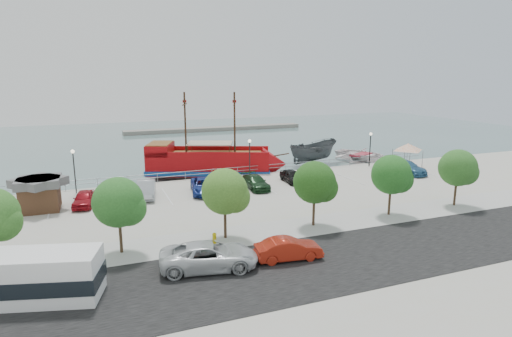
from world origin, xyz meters
name	(u,v)px	position (x,y,z in m)	size (l,w,h in m)	color
ground	(273,201)	(0.00, 0.00, -1.00)	(160.00, 160.00, 0.00)	slate
land_slab	(428,299)	(0.00, -21.00, -0.60)	(100.00, 58.00, 1.20)	#B0AC99
street	(372,253)	(0.00, -16.00, 0.01)	(100.00, 8.00, 0.04)	black
sidewalk	(325,224)	(0.00, -10.00, 0.01)	(100.00, 4.00, 0.05)	#A2A2A2
seawall_railing	(246,170)	(0.00, 7.80, 0.53)	(50.00, 0.06, 1.00)	gray
far_shore	(216,129)	(10.00, 55.00, -0.60)	(40.00, 3.00, 0.80)	gray
pirate_ship	(219,163)	(-2.04, 11.61, 0.80)	(17.22, 10.42, 10.73)	#A4090D
patrol_boat	(313,153)	(12.38, 14.38, 0.54)	(2.99, 7.94, 3.07)	#494E51
speedboat	(362,156)	(19.64, 13.27, -0.19)	(5.61, 7.85, 1.63)	white
dock_west	(125,189)	(-13.30, 9.20, -0.80)	(7.07, 2.02, 0.40)	gray
dock_mid	(294,174)	(6.86, 9.20, -0.82)	(6.21, 1.77, 0.35)	gray
dock_east	(348,169)	(14.74, 9.20, -0.78)	(7.74, 2.21, 0.44)	gray
shed	(40,193)	(-20.66, 1.86, 1.49)	(3.48, 3.48, 2.79)	#4D301E
canopy_tent	(408,143)	(20.05, 4.40, 2.98)	(4.53, 4.53, 3.42)	slate
street_van	(209,256)	(-10.33, -14.30, 0.80)	(2.67, 5.78, 1.61)	silver
street_sedan	(289,249)	(-5.41, -14.83, 0.69)	(1.46, 4.18, 1.38)	#B12513
shuttle_bus	(27,278)	(-19.84, -14.50, 1.23)	(7.60, 4.36, 2.53)	white
fire_hydrant	(214,238)	(-9.03, -10.80, 0.45)	(0.29, 0.29, 0.83)	gold
lamp_post_left	(74,163)	(-18.00, 6.50, 2.94)	(0.36, 0.36, 4.28)	black
lamp_post_mid	(250,151)	(0.00, 6.50, 2.94)	(0.36, 0.36, 4.28)	black
lamp_post_right	(370,143)	(16.00, 6.50, 2.94)	(0.36, 0.36, 4.28)	black
tree_b	(121,204)	(-14.85, -10.07, 3.30)	(3.30, 3.20, 5.00)	#473321
tree_c	(227,193)	(-7.85, -10.07, 3.30)	(3.30, 3.20, 5.00)	#473321
tree_d	(317,184)	(-0.85, -10.07, 3.30)	(3.30, 3.20, 5.00)	#473321
tree_e	(393,176)	(6.15, -10.07, 3.30)	(3.30, 3.20, 5.00)	#473321
tree_f	(460,169)	(13.15, -10.07, 3.30)	(3.30, 3.20, 5.00)	#473321
parked_car_a	(84,199)	(-17.25, 1.65, 0.68)	(1.60, 3.97, 1.35)	maroon
parked_car_b	(146,189)	(-11.84, 2.54, 0.77)	(1.63, 4.69, 1.54)	#A8ADB3
parked_car_c	(204,186)	(-6.43, 1.96, 0.72)	(2.38, 5.16, 1.43)	navy
parked_car_d	(256,182)	(-1.16, 1.68, 0.66)	(1.85, 4.56, 1.32)	#153419
parked_car_e	(292,176)	(3.38, 2.74, 0.67)	(1.58, 3.93, 1.34)	black
parked_car_h	(406,167)	(17.54, 1.57, 0.76)	(2.14, 5.26, 1.53)	#2C5E84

